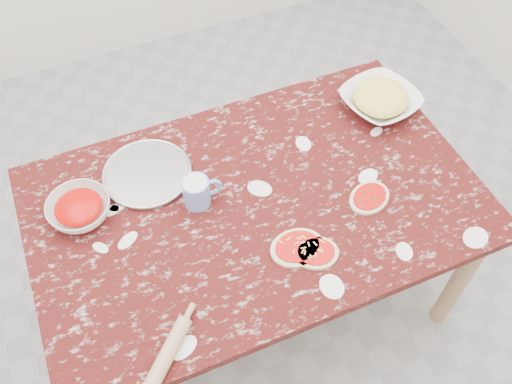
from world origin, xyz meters
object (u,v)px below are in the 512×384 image
object	(u,v)px
worktable	(256,214)
cheese_bowl	(380,101)
sauce_bowl	(79,209)
flour_mug	(198,191)
rolling_pin	(167,355)
pizza_tray	(147,174)

from	to	relation	value
worktable	cheese_bowl	bearing A→B (deg)	20.12
worktable	cheese_bowl	distance (m)	0.70
cheese_bowl	sauce_bowl	bearing A→B (deg)	-177.43
flour_mug	rolling_pin	bearing A→B (deg)	-118.63
rolling_pin	sauce_bowl	bearing A→B (deg)	101.45
pizza_tray	rolling_pin	world-z (taller)	rolling_pin
worktable	flour_mug	distance (m)	0.25
cheese_bowl	rolling_pin	distance (m)	1.30
worktable	sauce_bowl	size ratio (longest dim) A/B	7.26
worktable	rolling_pin	xyz separation A→B (m)	(-0.47, -0.43, 0.11)
worktable	rolling_pin	bearing A→B (deg)	-137.40
worktable	flour_mug	xyz separation A→B (m)	(-0.19, 0.08, 0.14)
flour_mug	sauce_bowl	bearing A→B (deg)	165.25
sauce_bowl	flour_mug	size ratio (longest dim) A/B	1.53
cheese_bowl	rolling_pin	xyz separation A→B (m)	(-1.11, -0.66, -0.01)
sauce_bowl	flour_mug	bearing A→B (deg)	-14.75
pizza_tray	sauce_bowl	distance (m)	0.28
worktable	rolling_pin	size ratio (longest dim) A/B	6.78
pizza_tray	cheese_bowl	xyz separation A→B (m)	(0.97, -0.03, 0.03)
worktable	pizza_tray	bearing A→B (deg)	140.71
cheese_bowl	flour_mug	world-z (taller)	flour_mug
sauce_bowl	rolling_pin	bearing A→B (deg)	-78.55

